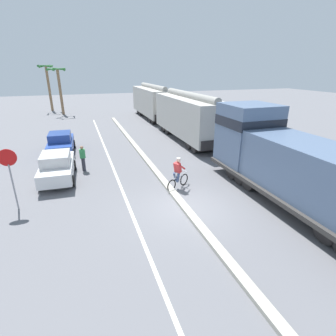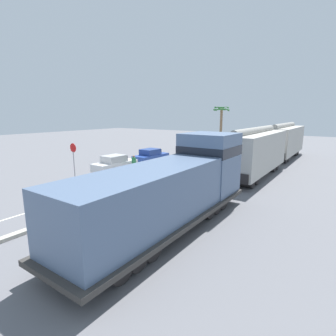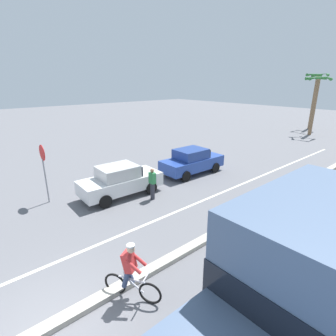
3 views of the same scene
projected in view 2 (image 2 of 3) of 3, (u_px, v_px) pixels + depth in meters
The scene contains 13 objects.
ground_plane at pixel (115, 200), 16.29m from camera, with size 120.00×120.00×0.00m, color slate.
median_curb at pixel (169, 179), 21.10m from camera, with size 0.36×36.00×0.16m, color #B2AD9E.
lane_stripe at pixel (146, 176), 22.45m from camera, with size 0.14×36.00×0.01m, color silver.
locomotive at pixel (176, 189), 12.46m from camera, with size 3.10×11.61×4.20m.
hopper_car_lead at pixel (254, 152), 22.18m from camera, with size 2.90×10.60×4.18m.
hopper_car_middle at pixel (283, 141), 31.51m from camera, with size 2.90×10.60×4.18m.
parked_car_white at pixel (115, 164), 23.67m from camera, with size 1.96×4.26×1.62m.
parked_car_blue at pixel (151, 156), 27.87m from camera, with size 1.93×4.25×1.62m.
cyclist at pixel (143, 182), 17.56m from camera, with size 1.51×0.90×1.71m.
stop_sign at pixel (73, 154), 21.82m from camera, with size 0.76×0.08×2.88m.
palm_tree_near at pixel (221, 118), 42.73m from camera, with size 2.51×2.66×6.21m.
palm_tree_far at pixel (221, 117), 46.90m from camera, with size 2.30×2.39×6.67m.
pedestrian_by_cars at pixel (134, 164), 23.63m from camera, with size 0.34×0.22×1.62m.
Camera 2 is at (11.57, -10.88, 5.30)m, focal length 28.00 mm.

